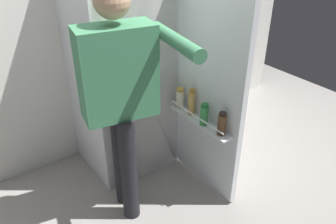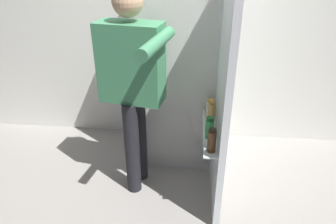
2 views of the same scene
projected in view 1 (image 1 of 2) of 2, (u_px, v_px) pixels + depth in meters
ground_plane at (162, 191)px, 2.73m from camera, size 5.64×5.64×0.00m
kitchen_wall at (95, 1)px, 2.71m from camera, size 4.40×0.10×2.68m
refrigerator at (126, 70)px, 2.67m from camera, size 0.74×1.31×1.77m
person at (120, 90)px, 2.10m from camera, size 0.57×0.83×1.65m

